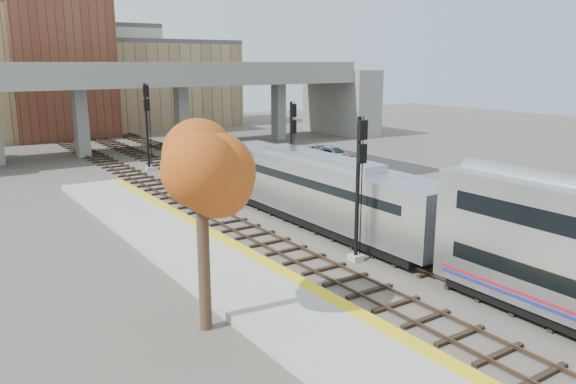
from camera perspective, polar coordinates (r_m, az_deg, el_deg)
ground at (r=25.20m, az=17.21°, el=-9.81°), size 160.00×160.00×0.00m
platform at (r=20.41m, az=3.87°, el=-14.30°), size 4.50×60.00×0.35m
yellow_strip at (r=21.44m, az=7.99°, el=-12.46°), size 0.70×60.00×0.01m
tracks at (r=34.37m, az=1.91°, el=-2.91°), size 10.70×95.00×0.25m
overpass at (r=63.80m, az=-12.57°, el=9.45°), size 54.00×12.00×9.50m
buildings_far at (r=83.20m, az=-20.64°, el=11.16°), size 43.00×21.00×20.60m
parking_lot at (r=54.12m, az=3.53°, el=2.95°), size 14.00×18.00×0.04m
locomotive at (r=32.92m, az=3.26°, el=0.32°), size 3.02×19.05×4.10m
signal_mast_near at (r=26.97m, az=7.17°, el=0.06°), size 0.60×0.64×7.07m
signal_mast_mid at (r=38.54m, az=0.37°, el=3.96°), size 0.60×0.64×6.94m
signal_mast_far at (r=51.43m, az=-14.12°, el=6.46°), size 0.60×0.64×7.71m
tree at (r=19.54m, az=-8.87°, el=1.98°), size 3.60×3.60×7.88m
car_a at (r=50.29m, az=5.12°, el=2.90°), size 1.79×3.85×1.28m
car_b at (r=52.96m, az=3.74°, el=3.45°), size 1.62×3.97×1.28m
car_c at (r=55.71m, az=4.64°, el=3.91°), size 2.83×4.71×1.28m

